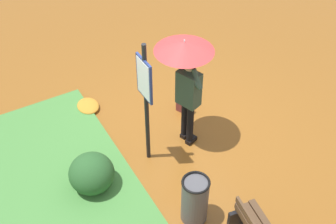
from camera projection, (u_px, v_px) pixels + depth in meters
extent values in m
plane|color=brown|center=(182.00, 134.00, 7.90)|extent=(18.00, 18.00, 0.00)
cube|color=#47843D|center=(12.00, 217.00, 6.53)|extent=(4.80, 4.00, 0.05)
cylinder|color=black|center=(190.00, 125.00, 7.46)|extent=(0.12, 0.12, 0.86)
cylinder|color=black|center=(185.00, 119.00, 7.58)|extent=(0.12, 0.12, 0.86)
cube|color=black|center=(191.00, 140.00, 7.74)|extent=(0.18, 0.24, 0.08)
cube|color=black|center=(186.00, 134.00, 7.85)|extent=(0.18, 0.24, 0.08)
cube|color=#334738|center=(189.00, 88.00, 7.02)|extent=(0.44, 0.35, 0.64)
sphere|color=tan|center=(190.00, 65.00, 6.71)|extent=(0.20, 0.20, 0.20)
ellipsoid|color=black|center=(190.00, 64.00, 6.69)|extent=(0.20, 0.20, 0.15)
cylinder|color=#334738|center=(198.00, 85.00, 6.75)|extent=(0.18, 0.13, 0.18)
cylinder|color=#334738|center=(197.00, 79.00, 6.72)|extent=(0.24, 0.11, 0.33)
cube|color=black|center=(194.00, 69.00, 6.68)|extent=(0.07, 0.04, 0.14)
cylinder|color=#334738|center=(183.00, 72.00, 6.96)|extent=(0.11, 0.10, 0.09)
cylinder|color=#334738|center=(184.00, 68.00, 6.89)|extent=(0.10, 0.09, 0.23)
cylinder|color=#A5A5AD|center=(184.00, 52.00, 6.67)|extent=(0.02, 0.02, 0.41)
cone|color=#B22D2D|center=(184.00, 46.00, 6.61)|extent=(0.96, 0.96, 0.16)
sphere|color=#A5A5AD|center=(184.00, 40.00, 6.54)|extent=(0.02, 0.02, 0.02)
cylinder|color=black|center=(147.00, 107.00, 6.73)|extent=(0.07, 0.07, 2.30)
cube|color=navy|center=(144.00, 79.00, 6.36)|extent=(0.44, 0.04, 0.70)
cube|color=silver|center=(143.00, 79.00, 6.35)|extent=(0.38, 0.01, 0.64)
cube|color=brown|center=(184.00, 107.00, 8.30)|extent=(0.33, 0.25, 0.24)
torus|color=brown|center=(184.00, 100.00, 8.19)|extent=(0.17, 0.08, 0.18)
cube|color=black|center=(239.00, 219.00, 6.27)|extent=(0.11, 0.36, 0.44)
cylinder|color=#4C4C51|center=(195.00, 200.00, 6.30)|extent=(0.40, 0.40, 0.80)
torus|color=black|center=(196.00, 182.00, 6.03)|extent=(0.42, 0.42, 0.04)
ellipsoid|color=#285628|center=(92.00, 173.00, 6.78)|extent=(0.72, 0.72, 0.65)
ellipsoid|color=#1E421E|center=(94.00, 166.00, 7.04)|extent=(0.43, 0.43, 0.43)
ellipsoid|color=#C68428|center=(88.00, 106.00, 8.41)|extent=(0.51, 0.41, 0.11)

